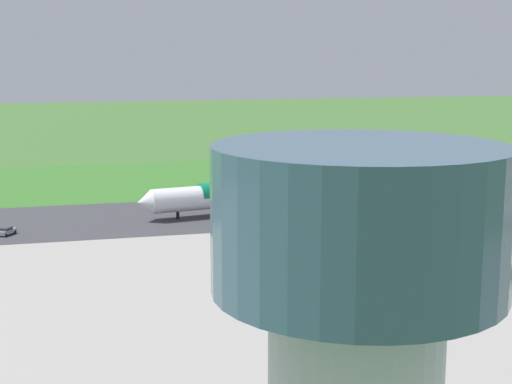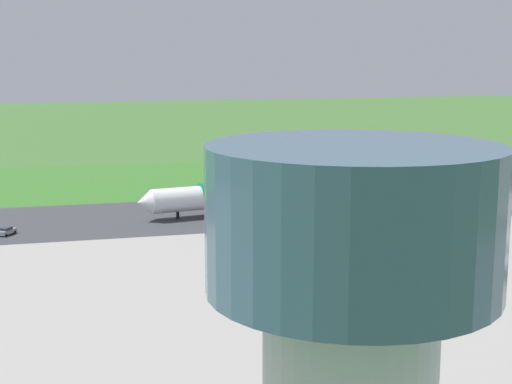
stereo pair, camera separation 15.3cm
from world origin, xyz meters
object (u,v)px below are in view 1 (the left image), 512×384
(airliner_main, at_px, (258,193))
(no_stopping_sign, at_px, (292,173))
(service_car_followme, at_px, (6,231))
(traffic_cone_orange, at_px, (274,179))

(airliner_main, distance_m, no_stopping_sign, 45.95)
(service_car_followme, distance_m, traffic_cone_orange, 83.43)
(service_car_followme, height_order, traffic_cone_orange, service_car_followme)
(airliner_main, distance_m, service_car_followme, 53.74)
(service_car_followme, bearing_deg, traffic_cone_orange, -143.87)
(traffic_cone_orange, bearing_deg, no_stopping_sign, -164.91)
(no_stopping_sign, relative_size, traffic_cone_orange, 4.70)
(no_stopping_sign, height_order, traffic_cone_orange, no_stopping_sign)
(service_car_followme, relative_size, no_stopping_sign, 1.75)
(traffic_cone_orange, bearing_deg, service_car_followme, 36.13)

